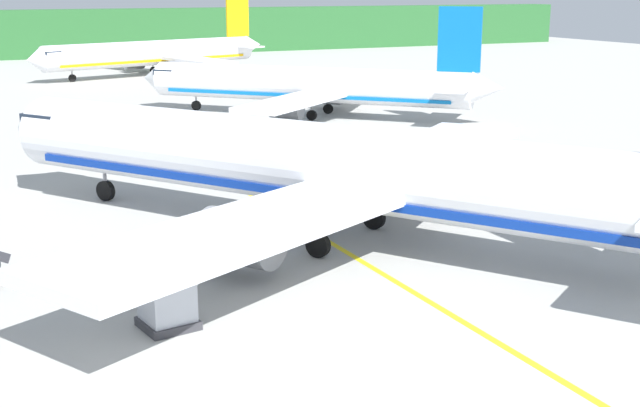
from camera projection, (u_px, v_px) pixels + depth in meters
name	position (u px, v px, depth m)	size (l,w,h in m)	color
ground	(117.00, 140.00, 66.00)	(240.00, 320.00, 0.20)	#A8A8A3
distant_treeline	(2.00, 35.00, 136.68)	(216.00, 6.00, 7.66)	#28602D
airliner_foreground	(330.00, 168.00, 38.88)	(31.18, 36.63, 11.90)	silver
airliner_mid_apron	(312.00, 86.00, 76.27)	(26.23, 26.60, 9.77)	white
airliner_far_taxiway	(156.00, 53.00, 111.76)	(34.16, 28.55, 9.95)	white
cargo_container_near	(167.00, 301.00, 29.19)	(2.01, 2.01, 2.05)	#333338
cargo_container_mid	(120.00, 266.00, 32.75)	(1.93, 1.93, 2.08)	#333338
apron_guide_line	(373.00, 268.00, 35.65)	(0.30, 60.00, 0.01)	yellow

